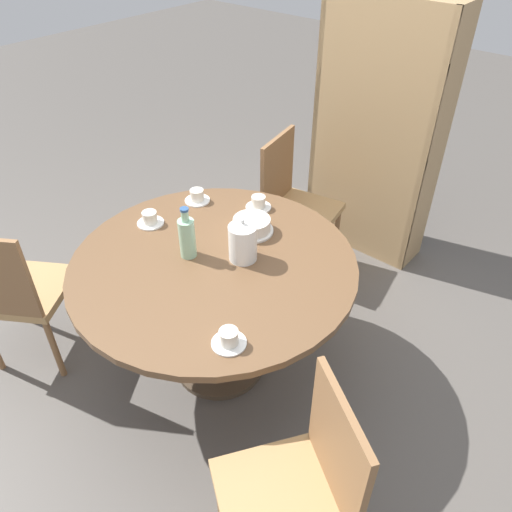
{
  "coord_description": "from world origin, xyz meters",
  "views": [
    {
      "loc": [
        1.34,
        -1.27,
        2.2
      ],
      "look_at": [
        0.0,
        0.31,
        0.59
      ],
      "focal_mm": 35.0,
      "sensor_mm": 36.0,
      "label": 1
    }
  ],
  "objects_px": {
    "cup_a": "(197,197)",
    "cup_c": "(258,203)",
    "chair_c": "(297,489)",
    "cup_d": "(150,219)",
    "cup_b": "(229,339)",
    "chair_b": "(18,291)",
    "coffee_pot": "(243,241)",
    "water_bottle": "(187,237)",
    "chair_a": "(295,203)",
    "bookshelf": "(374,142)",
    "cake_main": "(252,226)"
  },
  "relations": [
    {
      "from": "water_bottle",
      "to": "cup_a",
      "type": "bearing_deg",
      "value": 130.9
    },
    {
      "from": "coffee_pot",
      "to": "cup_a",
      "type": "height_order",
      "value": "coffee_pot"
    },
    {
      "from": "bookshelf",
      "to": "coffee_pot",
      "type": "bearing_deg",
      "value": 94.79
    },
    {
      "from": "chair_b",
      "to": "coffee_pot",
      "type": "xyz_separation_m",
      "value": [
        0.91,
        0.72,
        0.35
      ]
    },
    {
      "from": "water_bottle",
      "to": "coffee_pot",
      "type": "bearing_deg",
      "value": 35.15
    },
    {
      "from": "chair_c",
      "to": "cup_a",
      "type": "height_order",
      "value": "chair_c"
    },
    {
      "from": "water_bottle",
      "to": "cup_c",
      "type": "xyz_separation_m",
      "value": [
        -0.02,
        0.54,
        -0.08
      ]
    },
    {
      "from": "cup_b",
      "to": "chair_a",
      "type": "bearing_deg",
      "value": 116.45
    },
    {
      "from": "chair_c",
      "to": "cup_d",
      "type": "distance_m",
      "value": 1.48
    },
    {
      "from": "chair_b",
      "to": "cup_a",
      "type": "relative_size",
      "value": 6.62
    },
    {
      "from": "chair_c",
      "to": "cup_d",
      "type": "bearing_deg",
      "value": -167.63
    },
    {
      "from": "cup_a",
      "to": "cup_c",
      "type": "height_order",
      "value": "same"
    },
    {
      "from": "chair_b",
      "to": "water_bottle",
      "type": "relative_size",
      "value": 3.5
    },
    {
      "from": "chair_a",
      "to": "cup_b",
      "type": "bearing_deg",
      "value": -164.12
    },
    {
      "from": "cup_b",
      "to": "water_bottle",
      "type": "bearing_deg",
      "value": 151.28
    },
    {
      "from": "chair_c",
      "to": "water_bottle",
      "type": "relative_size",
      "value": 3.5
    },
    {
      "from": "cup_b",
      "to": "cup_d",
      "type": "xyz_separation_m",
      "value": [
        -0.88,
        0.35,
        0.0
      ]
    },
    {
      "from": "bookshelf",
      "to": "cup_d",
      "type": "distance_m",
      "value": 1.58
    },
    {
      "from": "coffee_pot",
      "to": "water_bottle",
      "type": "distance_m",
      "value": 0.26
    },
    {
      "from": "chair_c",
      "to": "water_bottle",
      "type": "distance_m",
      "value": 1.17
    },
    {
      "from": "chair_a",
      "to": "cup_b",
      "type": "distance_m",
      "value": 1.5
    },
    {
      "from": "chair_b",
      "to": "water_bottle",
      "type": "bearing_deg",
      "value": -173.77
    },
    {
      "from": "coffee_pot",
      "to": "cup_a",
      "type": "xyz_separation_m",
      "value": [
        -0.53,
        0.22,
        -0.07
      ]
    },
    {
      "from": "water_bottle",
      "to": "cup_d",
      "type": "height_order",
      "value": "water_bottle"
    },
    {
      "from": "cup_b",
      "to": "cup_c",
      "type": "distance_m",
      "value": 0.99
    },
    {
      "from": "chair_b",
      "to": "water_bottle",
      "type": "xyz_separation_m",
      "value": [
        0.7,
        0.57,
        0.35
      ]
    },
    {
      "from": "chair_c",
      "to": "coffee_pot",
      "type": "bearing_deg",
      "value": 175.66
    },
    {
      "from": "bookshelf",
      "to": "cup_b",
      "type": "xyz_separation_m",
      "value": [
        0.44,
        -1.86,
        -0.02
      ]
    },
    {
      "from": "chair_b",
      "to": "cup_a",
      "type": "height_order",
      "value": "chair_b"
    },
    {
      "from": "cake_main",
      "to": "cup_a",
      "type": "bearing_deg",
      "value": 176.33
    },
    {
      "from": "cup_d",
      "to": "bookshelf",
      "type": "bearing_deg",
      "value": 73.79
    },
    {
      "from": "cake_main",
      "to": "chair_b",
      "type": "bearing_deg",
      "value": -131.29
    },
    {
      "from": "chair_a",
      "to": "chair_b",
      "type": "relative_size",
      "value": 1.0
    },
    {
      "from": "chair_b",
      "to": "coffee_pot",
      "type": "relative_size",
      "value": 4.17
    },
    {
      "from": "cup_c",
      "to": "water_bottle",
      "type": "bearing_deg",
      "value": -88.18
    },
    {
      "from": "chair_c",
      "to": "water_bottle",
      "type": "height_order",
      "value": "water_bottle"
    },
    {
      "from": "chair_a",
      "to": "coffee_pot",
      "type": "distance_m",
      "value": 1.01
    },
    {
      "from": "chair_c",
      "to": "cup_a",
      "type": "bearing_deg",
      "value": -178.7
    },
    {
      "from": "bookshelf",
      "to": "coffee_pot",
      "type": "xyz_separation_m",
      "value": [
        0.12,
        -1.42,
        0.05
      ]
    },
    {
      "from": "chair_a",
      "to": "cup_a",
      "type": "bearing_deg",
      "value": 153.2
    },
    {
      "from": "coffee_pot",
      "to": "water_bottle",
      "type": "xyz_separation_m",
      "value": [
        -0.21,
        -0.15,
        0.01
      ]
    },
    {
      "from": "bookshelf",
      "to": "chair_a",
      "type": "bearing_deg",
      "value": 67.6
    },
    {
      "from": "chair_b",
      "to": "cake_main",
      "type": "distance_m",
      "value": 1.25
    },
    {
      "from": "bookshelf",
      "to": "water_bottle",
      "type": "distance_m",
      "value": 1.58
    },
    {
      "from": "cake_main",
      "to": "cup_b",
      "type": "height_order",
      "value": "cake_main"
    },
    {
      "from": "chair_a",
      "to": "bookshelf",
      "type": "distance_m",
      "value": 0.65
    },
    {
      "from": "cup_d",
      "to": "cup_c",
      "type": "bearing_deg",
      "value": 55.56
    },
    {
      "from": "cup_d",
      "to": "cake_main",
      "type": "bearing_deg",
      "value": 32.64
    },
    {
      "from": "chair_b",
      "to": "cup_c",
      "type": "relative_size",
      "value": 6.62
    },
    {
      "from": "cup_a",
      "to": "bookshelf",
      "type": "bearing_deg",
      "value": 70.95
    }
  ]
}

